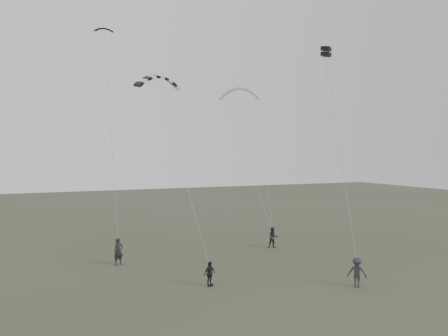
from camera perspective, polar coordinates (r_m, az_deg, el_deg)
name	(u,v)px	position (r m, az deg, el deg)	size (l,w,h in m)	color
ground	(240,280)	(28.17, 2.15, -14.43)	(140.00, 140.00, 0.00)	#36422A
flyer_left	(119,251)	(32.48, -13.61, -10.53)	(0.69, 0.45, 1.89)	black
flyer_right	(273,238)	(37.20, 6.43, -9.01)	(0.84, 0.66, 1.73)	#26262B
flyer_center	(210,274)	(26.82, -1.89, -13.63)	(0.87, 0.36, 1.48)	black
flyer_far	(357,272)	(27.69, 16.98, -12.89)	(1.15, 0.66, 1.78)	#2A2A2F
kite_dark_small	(104,29)	(36.49, -15.42, 17.16)	(1.40, 0.42, 0.48)	black
kite_pale_large	(240,89)	(44.52, 2.06, 10.29)	(4.13, 0.93, 1.68)	#A2A4A7
kite_striped	(158,77)	(28.14, -8.57, 11.72)	(2.94, 0.73, 1.16)	black
kite_box	(326,52)	(37.07, 13.18, 14.59)	(0.69, 0.69, 0.74)	black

